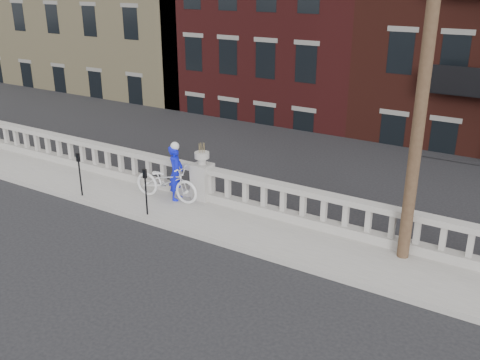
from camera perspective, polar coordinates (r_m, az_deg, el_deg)
name	(u,v)px	position (r m, az deg, el deg)	size (l,w,h in m)	color
ground	(109,256)	(13.73, -13.76, -7.90)	(120.00, 120.00, 0.00)	black
sidewalk	(184,211)	(15.66, -6.00, -3.33)	(32.00, 2.20, 0.15)	gray
balustrade	(203,183)	(16.14, -4.00, -0.34)	(28.00, 0.34, 1.03)	gray
planter_pedestal	(203,177)	(16.07, -4.02, 0.29)	(0.55, 0.55, 1.76)	gray
lower_level	(408,49)	(32.53, 17.51, 13.18)	(80.00, 44.00, 20.80)	#605E59
utility_pole	(429,40)	(12.13, 19.51, 13.90)	(1.60, 0.28, 10.00)	#422D1E
parking_meter_b	(79,169)	(16.92, -16.76, 1.08)	(0.10, 0.09, 1.36)	black
parking_meter_c	(146,187)	(15.11, -10.04, -0.70)	(0.10, 0.09, 1.36)	black
bicycle	(166,182)	(16.17, -7.86, -0.17)	(0.75, 2.16, 1.13)	white
cyclist	(176,173)	(16.05, -6.84, 0.79)	(0.62, 0.40, 1.69)	#0D15CE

